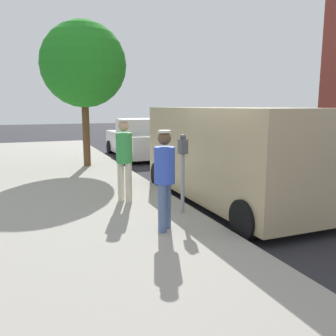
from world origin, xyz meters
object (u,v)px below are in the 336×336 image
object	(u,v)px
parked_van	(230,153)
street_tree	(83,65)
parked_sedan_behind	(139,140)
parking_meter_near	(183,160)
pedestrian_in_blue	(165,174)
pedestrian_in_green	(124,155)

from	to	relation	value
parked_van	street_tree	xyz separation A→B (m)	(2.32, -5.49, 2.37)
parked_sedan_behind	street_tree	distance (m)	4.45
parked_sedan_behind	street_tree	size ratio (longest dim) A/B	0.93
parking_meter_near	parked_sedan_behind	distance (m)	8.81
parking_meter_near	street_tree	size ratio (longest dim) A/B	0.32
parking_meter_near	pedestrian_in_blue	xyz separation A→B (m)	(0.66, 0.76, -0.09)
pedestrian_in_blue	parked_sedan_behind	xyz separation A→B (m)	(-2.42, -9.39, -0.35)
parked_van	street_tree	bearing A→B (deg)	-67.10
parked_van	parked_sedan_behind	world-z (taller)	parked_van
parking_meter_near	parked_van	xyz separation A→B (m)	(-1.50, -0.78, -0.03)
pedestrian_in_green	pedestrian_in_blue	size ratio (longest dim) A/B	1.06
parked_van	parked_sedan_behind	bearing A→B (deg)	-91.87
parking_meter_near	parked_van	bearing A→B (deg)	-152.38
parking_meter_near	street_tree	xyz separation A→B (m)	(0.82, -6.28, 2.34)
parking_meter_near	parked_sedan_behind	bearing A→B (deg)	-101.51
pedestrian_in_green	pedestrian_in_blue	bearing A→B (deg)	94.28
pedestrian_in_green	parked_van	size ratio (longest dim) A/B	0.34
pedestrian_in_blue	street_tree	world-z (taller)	street_tree
parked_van	pedestrian_in_green	bearing A→B (deg)	-10.96
parked_sedan_behind	street_tree	xyz separation A→B (m)	(2.58, 2.35, 2.77)
parked_sedan_behind	pedestrian_in_blue	bearing A→B (deg)	75.56
pedestrian_in_blue	street_tree	bearing A→B (deg)	-88.71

